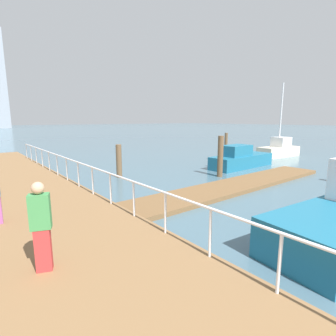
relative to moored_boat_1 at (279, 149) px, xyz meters
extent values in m
plane|color=#476675|center=(-15.02, 4.56, -0.64)|extent=(300.00, 300.00, 0.00)
cube|color=brown|center=(-11.90, -4.30, -0.55)|extent=(13.25, 2.00, 0.18)
cylinder|color=white|center=(-18.17, -9.91, 0.29)|extent=(0.06, 0.06, 1.05)
cylinder|color=white|center=(-18.17, -8.41, 0.29)|extent=(0.06, 0.06, 1.05)
cylinder|color=white|center=(-18.17, -6.90, 0.29)|extent=(0.06, 0.06, 1.05)
cylinder|color=white|center=(-18.17, -5.40, 0.29)|extent=(0.06, 0.06, 1.05)
cylinder|color=white|center=(-18.17, -3.90, 0.29)|extent=(0.06, 0.06, 1.05)
cylinder|color=white|center=(-18.17, -2.40, 0.29)|extent=(0.06, 0.06, 1.05)
cylinder|color=white|center=(-18.17, -0.89, 0.29)|extent=(0.06, 0.06, 1.05)
cylinder|color=white|center=(-18.17, 0.61, 0.29)|extent=(0.06, 0.06, 1.05)
cylinder|color=white|center=(-18.17, 2.11, 0.29)|extent=(0.06, 0.06, 1.05)
cylinder|color=white|center=(-18.17, 3.62, 0.29)|extent=(0.06, 0.06, 1.05)
cylinder|color=white|center=(-18.17, 5.12, 0.29)|extent=(0.06, 0.06, 1.05)
cylinder|color=white|center=(-18.17, 6.62, 0.29)|extent=(0.06, 0.06, 1.05)
cylinder|color=white|center=(-18.17, 8.13, 0.29)|extent=(0.06, 0.06, 1.05)
cylinder|color=white|center=(-18.17, 9.63, 0.29)|extent=(0.06, 0.06, 1.05)
cylinder|color=white|center=(-18.17, -4.65, 0.81)|extent=(0.06, 28.56, 0.06)
cylinder|color=brown|center=(-10.53, -2.22, 0.53)|extent=(0.32, 0.32, 2.33)
cylinder|color=brown|center=(-15.11, 1.21, 0.29)|extent=(0.31, 0.31, 1.86)
cylinder|color=brown|center=(-5.85, 1.17, 0.47)|extent=(0.24, 0.24, 2.21)
cube|color=beige|center=(-0.06, 0.01, -0.21)|extent=(4.17, 2.00, 0.86)
cube|color=white|center=(0.24, -0.03, 0.64)|extent=(1.45, 1.38, 0.84)
cylinder|color=silver|center=(-0.06, 0.01, 2.93)|extent=(0.12, 0.12, 5.41)
cube|color=#1E6B8C|center=(-7.00, -1.16, -0.22)|extent=(5.25, 1.63, 0.84)
cube|color=#1E6B8C|center=(-7.67, -1.17, 0.56)|extent=(2.05, 1.27, 0.71)
cube|color=#BF3333|center=(-21.00, -6.77, 0.18)|extent=(0.33, 0.29, 0.84)
cube|color=#3F8C4C|center=(-21.00, -6.77, 0.94)|extent=(0.42, 0.34, 0.66)
sphere|color=tan|center=(-21.00, -6.77, 1.38)|extent=(0.23, 0.23, 0.23)
camera|label=1|loc=(-22.02, -11.81, 2.60)|focal=27.99mm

